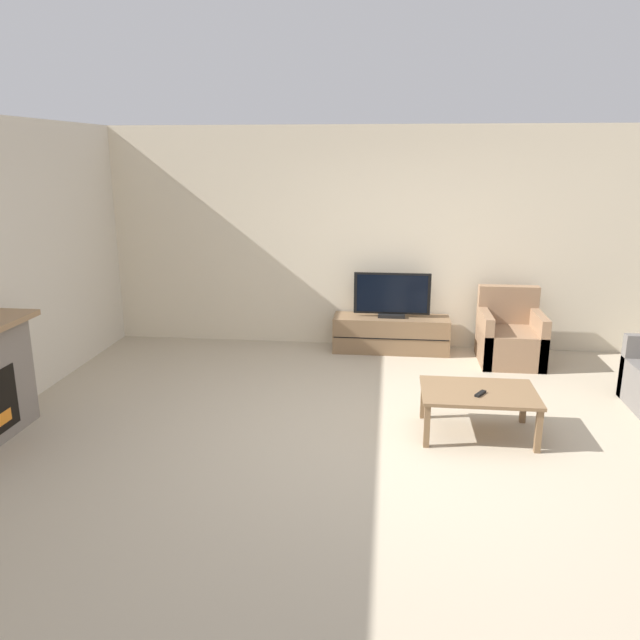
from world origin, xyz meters
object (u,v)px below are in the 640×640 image
(tv_stand, at_px, (391,334))
(armchair, at_px, (510,338))
(tv, at_px, (392,297))
(remote, at_px, (480,394))
(coffee_table, at_px, (479,396))

(tv_stand, distance_m, armchair, 1.40)
(tv, bearing_deg, armchair, -10.28)
(tv_stand, height_order, remote, tv_stand)
(remote, bearing_deg, coffee_table, 120.86)
(tv_stand, bearing_deg, remote, -72.63)
(coffee_table, xyz_separation_m, remote, (-0.00, -0.09, 0.06))
(armchair, relative_size, remote, 5.72)
(armchair, relative_size, coffee_table, 0.87)
(tv, distance_m, remote, 2.52)
(tv_stand, relative_size, coffee_table, 1.44)
(armchair, bearing_deg, tv_stand, 169.63)
(tv, bearing_deg, coffee_table, -71.95)
(tv, relative_size, remote, 6.22)
(tv_stand, height_order, armchair, armchair)
(tv_stand, xyz_separation_m, coffee_table, (0.75, -2.30, 0.14))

